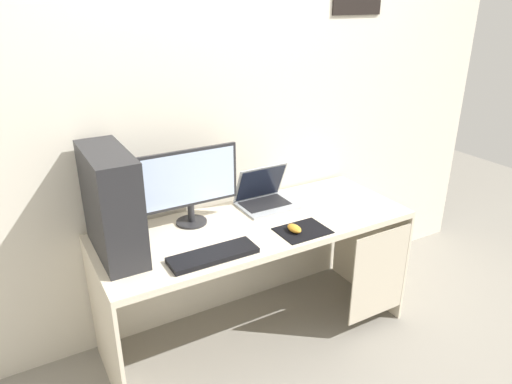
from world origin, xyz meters
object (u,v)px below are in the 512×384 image
Objects in this scene: laptop at (264,197)px; mouse_left at (294,228)px; monitor at (190,183)px; keyboard at (213,255)px; pc_tower at (112,203)px.

laptop is 3.20× the size of mouse_left.
monitor is 0.58m from mouse_left.
mouse_left reaches higher than keyboard.
mouse_left is (0.47, 0.02, 0.01)m from keyboard.
laptop is at bearing 7.54° from pc_tower.
laptop is 0.73× the size of keyboard.
pc_tower reaches higher than laptop.
monitor is at bearing -177.97° from laptop.
monitor reaches higher than laptop.
monitor is 0.49m from laptop.
monitor is 1.71× the size of laptop.
laptop reaches higher than mouse_left.
pc_tower reaches higher than keyboard.
keyboard is at bearing -177.54° from mouse_left.
mouse_left is at bearing -40.34° from monitor.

